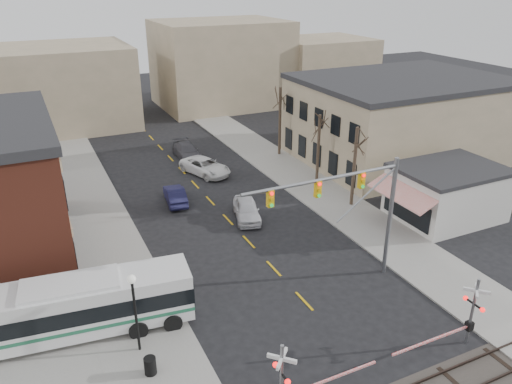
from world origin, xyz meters
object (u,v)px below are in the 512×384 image
(trash_bin, at_px, (150,366))
(car_a, at_px, (247,210))
(traffic_signal_mast, at_px, (355,200))
(street_lamp, at_px, (134,298))
(car_d, at_px, (187,151))
(pedestrian_near, at_px, (143,304))
(car_b, at_px, (175,195))
(pedestrian_far, at_px, (91,289))
(transit_bus, at_px, (74,307))
(rr_crossing_east, at_px, (466,315))
(car_c, at_px, (205,167))
(rr_crossing_west, at_px, (290,380))

(trash_bin, bearing_deg, car_a, 50.05)
(traffic_signal_mast, xyz_separation_m, street_lamp, (-13.53, -0.60, -2.41))
(car_a, xyz_separation_m, car_d, (0.20, 15.77, -0.02))
(street_lamp, bearing_deg, pedestrian_near, 70.54)
(traffic_signal_mast, relative_size, car_b, 2.37)
(pedestrian_far, bearing_deg, transit_bus, -170.83)
(rr_crossing_east, xyz_separation_m, pedestrian_near, (-14.59, 9.37, -0.93))
(transit_bus, height_order, street_lamp, street_lamp)
(car_b, distance_m, pedestrian_near, 15.74)
(rr_crossing_east, bearing_deg, traffic_signal_mast, 104.69)
(street_lamp, xyz_separation_m, car_b, (7.14, 16.96, -2.62))
(rr_crossing_east, bearing_deg, street_lamp, 156.14)
(car_c, xyz_separation_m, car_d, (-0.16, 5.20, -0.02))
(trash_bin, xyz_separation_m, pedestrian_far, (-1.63, 7.26, 0.40))
(trash_bin, xyz_separation_m, car_c, (11.68, 24.09, 0.20))
(rr_crossing_west, relative_size, car_b, 1.28)
(rr_crossing_east, bearing_deg, trash_bin, 162.26)
(car_d, distance_m, pedestrian_near, 27.06)
(car_c, bearing_deg, rr_crossing_west, -123.08)
(pedestrian_near, bearing_deg, car_d, -32.23)
(car_c, bearing_deg, car_a, -112.02)
(car_c, height_order, pedestrian_far, pedestrian_far)
(traffic_signal_mast, bearing_deg, rr_crossing_east, -75.31)
(transit_bus, bearing_deg, street_lamp, -44.84)
(rr_crossing_east, height_order, car_c, rr_crossing_east)
(street_lamp, xyz_separation_m, car_c, (11.77, 22.16, -2.57))
(rr_crossing_west, distance_m, pedestrian_near, 10.32)
(transit_bus, distance_m, pedestrian_near, 3.71)
(pedestrian_near, bearing_deg, car_b, -32.27)
(trash_bin, bearing_deg, pedestrian_near, 79.82)
(rr_crossing_west, height_order, car_d, rr_crossing_west)
(rr_crossing_east, bearing_deg, pedestrian_near, 147.29)
(rr_crossing_west, xyz_separation_m, pedestrian_near, (-4.19, 9.39, -0.93))
(transit_bus, height_order, car_d, transit_bus)
(car_d, distance_m, pedestrian_far, 25.66)
(rr_crossing_west, relative_size, car_d, 1.06)
(transit_bus, xyz_separation_m, trash_bin, (2.82, -4.64, -1.23))
(traffic_signal_mast, xyz_separation_m, rr_crossing_east, (1.95, -7.44, -3.79))
(transit_bus, height_order, rr_crossing_east, rr_crossing_east)
(car_b, bearing_deg, rr_crossing_west, 92.60)
(rr_crossing_west, distance_m, rr_crossing_east, 10.40)
(car_b, height_order, car_c, car_c)
(traffic_signal_mast, bearing_deg, car_b, 111.32)
(car_b, bearing_deg, pedestrian_far, 60.80)
(transit_bus, height_order, rr_crossing_west, rr_crossing_west)
(rr_crossing_west, distance_m, car_d, 34.87)
(street_lamp, relative_size, car_c, 0.81)
(traffic_signal_mast, relative_size, rr_crossing_west, 1.85)
(street_lamp, distance_m, pedestrian_far, 6.04)
(traffic_signal_mast, xyz_separation_m, pedestrian_near, (-12.64, 1.92, -4.72))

